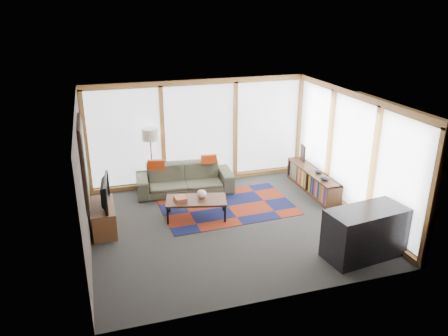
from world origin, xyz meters
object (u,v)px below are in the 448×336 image
object	(u,v)px
floor_lamp	(152,160)
television	(101,193)
bar_counter	(365,233)
tv_console	(104,218)
coffee_table	(196,208)
bookshelf	(313,181)
sofa	(185,179)

from	to	relation	value
floor_lamp	television	bearing A→B (deg)	-125.85
bar_counter	tv_console	bearing A→B (deg)	144.54
floor_lamp	bar_counter	world-z (taller)	floor_lamp
television	bar_counter	distance (m)	4.99
coffee_table	television	world-z (taller)	television
floor_lamp	tv_console	xyz separation A→B (m)	(-1.22, -1.66, -0.51)
tv_console	bar_counter	bearing A→B (deg)	-27.97
floor_lamp	coffee_table	xyz separation A→B (m)	(0.67, -1.68, -0.57)
coffee_table	tv_console	bearing A→B (deg)	179.43
floor_lamp	television	size ratio (longest dim) A/B	1.60
tv_console	bookshelf	bearing A→B (deg)	5.98
tv_console	bar_counter	size ratio (longest dim) A/B	0.75
television	bookshelf	bearing A→B (deg)	-78.76
sofa	bookshelf	bearing A→B (deg)	-11.72
tv_console	floor_lamp	bearing A→B (deg)	53.68
coffee_table	floor_lamp	bearing A→B (deg)	111.65
floor_lamp	bar_counter	size ratio (longest dim) A/B	1.08
tv_console	television	world-z (taller)	television
coffee_table	bar_counter	xyz separation A→B (m)	(2.52, -2.32, 0.25)
tv_console	television	xyz separation A→B (m)	(0.01, -0.02, 0.55)
sofa	bar_counter	world-z (taller)	bar_counter
floor_lamp	tv_console	world-z (taller)	floor_lamp
sofa	floor_lamp	size ratio (longest dim) A/B	1.45
coffee_table	bar_counter	distance (m)	3.44
coffee_table	bookshelf	size ratio (longest dim) A/B	0.61
sofa	floor_lamp	xyz separation A→B (m)	(-0.72, 0.28, 0.45)
television	bar_counter	size ratio (longest dim) A/B	0.68
sofa	bar_counter	bearing A→B (deg)	-51.79
sofa	floor_lamp	distance (m)	0.90
bookshelf	floor_lamp	bearing A→B (deg)	162.61
tv_console	sofa	bearing A→B (deg)	35.42
coffee_table	tv_console	distance (m)	1.89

